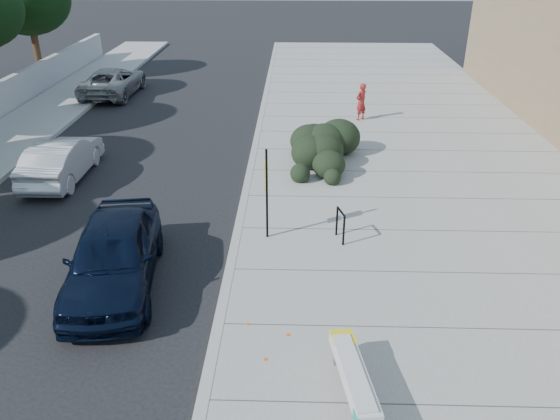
{
  "coord_description": "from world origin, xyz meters",
  "views": [
    {
      "loc": [
        1.49,
        -10.65,
        7.08
      ],
      "look_at": [
        1.13,
        1.39,
        1.0
      ],
      "focal_mm": 35.0,
      "sensor_mm": 36.0,
      "label": 1
    }
  ],
  "objects_px": {
    "pedestrian": "(361,102)",
    "wagon_silver": "(62,159)",
    "sign_post": "(266,188)",
    "suv_silver": "(113,81)",
    "sedan_navy": "(113,255)",
    "bike_rack": "(340,222)",
    "bench": "(354,374)"
  },
  "relations": [
    {
      "from": "bench",
      "to": "pedestrian",
      "type": "relative_size",
      "value": 1.36
    },
    {
      "from": "suv_silver",
      "to": "bike_rack",
      "type": "bearing_deg",
      "value": 126.69
    },
    {
      "from": "sign_post",
      "to": "suv_silver",
      "type": "relative_size",
      "value": 0.5
    },
    {
      "from": "bench",
      "to": "sedan_navy",
      "type": "relative_size",
      "value": 0.46
    },
    {
      "from": "bench",
      "to": "wagon_silver",
      "type": "distance_m",
      "value": 12.61
    },
    {
      "from": "suv_silver",
      "to": "wagon_silver",
      "type": "bearing_deg",
      "value": 99.73
    },
    {
      "from": "wagon_silver",
      "to": "pedestrian",
      "type": "distance_m",
      "value": 11.91
    },
    {
      "from": "bike_rack",
      "to": "suv_silver",
      "type": "bearing_deg",
      "value": 109.56
    },
    {
      "from": "sign_post",
      "to": "wagon_silver",
      "type": "bearing_deg",
      "value": 145.87
    },
    {
      "from": "bike_rack",
      "to": "bench",
      "type": "bearing_deg",
      "value": -107.27
    },
    {
      "from": "bench",
      "to": "pedestrian",
      "type": "distance_m",
      "value": 15.57
    },
    {
      "from": "bike_rack",
      "to": "suv_silver",
      "type": "distance_m",
      "value": 17.6
    },
    {
      "from": "sign_post",
      "to": "suv_silver",
      "type": "xyz_separation_m",
      "value": [
        -8.28,
        14.27,
        -0.84
      ]
    },
    {
      "from": "wagon_silver",
      "to": "bench",
      "type": "bearing_deg",
      "value": 132.01
    },
    {
      "from": "pedestrian",
      "to": "wagon_silver",
      "type": "bearing_deg",
      "value": -11.67
    },
    {
      "from": "pedestrian",
      "to": "bike_rack",
      "type": "bearing_deg",
      "value": 38.56
    },
    {
      "from": "sign_post",
      "to": "bike_rack",
      "type": "bearing_deg",
      "value": -7.49
    },
    {
      "from": "sedan_navy",
      "to": "suv_silver",
      "type": "relative_size",
      "value": 0.95
    },
    {
      "from": "bench",
      "to": "sign_post",
      "type": "distance_m",
      "value": 5.73
    },
    {
      "from": "bike_rack",
      "to": "pedestrian",
      "type": "xyz_separation_m",
      "value": [
        1.54,
        10.19,
        0.26
      ]
    },
    {
      "from": "bench",
      "to": "sign_post",
      "type": "height_order",
      "value": "sign_post"
    },
    {
      "from": "wagon_silver",
      "to": "pedestrian",
      "type": "bearing_deg",
      "value": -149.2
    },
    {
      "from": "sedan_navy",
      "to": "bike_rack",
      "type": "bearing_deg",
      "value": 12.76
    },
    {
      "from": "bike_rack",
      "to": "sedan_navy",
      "type": "bearing_deg",
      "value": -175.24
    },
    {
      "from": "suv_silver",
      "to": "bench",
      "type": "bearing_deg",
      "value": 118.43
    },
    {
      "from": "pedestrian",
      "to": "bench",
      "type": "bearing_deg",
      "value": 40.93
    },
    {
      "from": "sign_post",
      "to": "pedestrian",
      "type": "height_order",
      "value": "sign_post"
    },
    {
      "from": "bench",
      "to": "wagon_silver",
      "type": "bearing_deg",
      "value": 123.38
    },
    {
      "from": "bike_rack",
      "to": "suv_silver",
      "type": "height_order",
      "value": "suv_silver"
    },
    {
      "from": "bike_rack",
      "to": "pedestrian",
      "type": "distance_m",
      "value": 10.31
    },
    {
      "from": "wagon_silver",
      "to": "suv_silver",
      "type": "xyz_separation_m",
      "value": [
        -1.5,
        10.35,
        0.0
      ]
    },
    {
      "from": "suv_silver",
      "to": "sign_post",
      "type": "bearing_deg",
      "value": 121.62
    }
  ]
}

